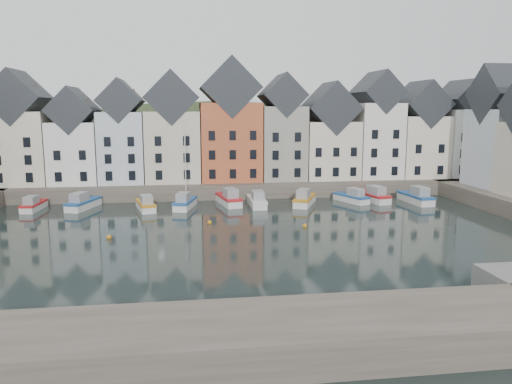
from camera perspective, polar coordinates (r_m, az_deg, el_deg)
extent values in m
plane|color=black|center=(47.74, -0.05, -5.68)|extent=(260.00, 260.00, 0.00)
cube|color=#4C463A|center=(76.76, -3.11, 0.90)|extent=(90.00, 16.00, 2.00)
cube|color=#4C463A|center=(26.56, -15.76, -16.62)|extent=(50.00, 6.00, 2.00)
ellipsoid|color=#212F17|center=(106.31, -4.21, -7.16)|extent=(153.60, 70.40, 64.00)
sphere|color=black|center=(96.93, -12.52, 7.07)|extent=(5.77, 5.77, 5.77)
sphere|color=black|center=(110.93, 8.48, 7.18)|extent=(5.27, 5.27, 5.27)
sphere|color=black|center=(106.95, 13.07, 6.82)|extent=(5.07, 5.07, 5.07)
sphere|color=black|center=(103.00, 3.65, 6.92)|extent=(5.01, 5.01, 5.01)
sphere|color=black|center=(107.10, -25.05, 5.48)|extent=(3.94, 3.94, 3.94)
sphere|color=black|center=(111.48, 10.27, 7.11)|extent=(5.21, 5.21, 5.21)
sphere|color=black|center=(104.68, -3.39, 7.24)|extent=(5.45, 5.45, 5.45)
sphere|color=black|center=(103.91, 17.32, 6.19)|extent=(4.49, 4.49, 4.49)
cube|color=#F0E4C8|center=(77.29, -25.18, 4.57)|extent=(7.67, 8.00, 10.07)
cube|color=black|center=(77.10, -25.55, 9.70)|extent=(7.67, 8.16, 7.67)
cube|color=white|center=(75.52, -19.86, 4.26)|extent=(6.56, 8.00, 8.61)
cube|color=black|center=(75.26, -20.12, 8.75)|extent=(6.56, 8.16, 6.56)
cube|color=silver|center=(74.39, -14.95, 4.97)|extent=(6.20, 8.00, 10.02)
cube|color=black|center=(74.18, -15.17, 10.01)|extent=(6.20, 8.16, 6.20)
cube|color=beige|center=(73.85, -9.45, 5.16)|extent=(7.70, 8.00, 10.08)
cube|color=black|center=(73.66, -9.60, 10.55)|extent=(7.70, 8.16, 7.70)
cube|color=#C35B37|center=(74.06, -2.97, 5.75)|extent=(8.69, 8.00, 11.28)
cube|color=black|center=(73.95, -3.03, 11.79)|extent=(8.69, 8.16, 8.69)
cube|color=#99968B|center=(75.13, 2.92, 5.62)|extent=(6.43, 8.00, 10.78)
cube|color=black|center=(74.98, 2.97, 10.95)|extent=(6.43, 8.16, 6.43)
cube|color=beige|center=(76.92, 8.28, 4.79)|extent=(7.88, 8.00, 8.56)
cube|color=black|center=(76.66, 8.40, 9.43)|extent=(7.88, 8.16, 7.88)
cube|color=white|center=(79.18, 13.44, 5.75)|extent=(6.50, 8.00, 11.27)
cube|color=black|center=(79.06, 13.65, 10.99)|extent=(6.50, 8.16, 6.50)
cube|color=#F0E4C8|center=(82.05, 18.00, 4.99)|extent=(7.23, 8.00, 9.32)
cube|color=black|center=(81.84, 18.24, 9.49)|extent=(7.23, 8.16, 7.23)
cube|color=white|center=(85.22, 22.19, 5.24)|extent=(6.18, 8.00, 10.32)
cube|color=black|center=(85.06, 22.47, 9.73)|extent=(6.18, 8.16, 6.18)
cube|color=silver|center=(75.15, 26.46, 4.48)|extent=(7.47, 8.00, 10.38)
cube|color=black|center=(74.98, 26.87, 9.94)|extent=(7.62, 8.00, 8.00)
sphere|color=#C57E17|center=(55.09, -5.32, -3.49)|extent=(0.50, 0.50, 0.50)
sphere|color=#C57E17|center=(53.55, 5.60, -3.87)|extent=(0.50, 0.50, 0.50)
sphere|color=#C57E17|center=(50.77, -16.44, -4.98)|extent=(0.50, 0.50, 0.50)
cube|color=silver|center=(68.08, -24.03, -1.63)|extent=(2.03, 5.42, 0.97)
cube|color=red|center=(67.99, -24.06, -1.19)|extent=(2.13, 5.53, 0.22)
cube|color=gray|center=(67.17, -24.33, -0.88)|extent=(1.41, 2.22, 1.06)
cube|color=silver|center=(66.77, -19.10, -1.49)|extent=(3.64, 6.41, 1.13)
cube|color=#205093|center=(66.66, -19.13, -0.97)|extent=(3.77, 6.56, 0.26)
cube|color=gray|center=(65.77, -19.55, -0.59)|extent=(2.12, 2.78, 1.23)
cube|color=silver|center=(63.75, -12.49, -1.72)|extent=(2.92, 5.88, 1.03)
cube|color=#C57E17|center=(63.64, -12.51, -1.22)|extent=(3.04, 6.01, 0.24)
cube|color=gray|center=(62.72, -12.41, -0.85)|extent=(1.79, 2.50, 1.13)
cube|color=silver|center=(64.11, -8.10, -1.51)|extent=(3.12, 6.15, 1.08)
cube|color=#205093|center=(64.00, -8.11, -0.99)|extent=(3.24, 6.29, 0.25)
cube|color=gray|center=(63.05, -8.31, -0.61)|extent=(1.90, 2.62, 1.18)
cylinder|color=silver|center=(63.86, -8.09, 3.49)|extent=(0.14, 0.14, 10.82)
cube|color=silver|center=(65.84, -3.15, -1.11)|extent=(3.08, 6.63, 1.17)
cube|color=red|center=(65.72, -3.16, -0.56)|extent=(3.21, 6.78, 0.27)
cube|color=gray|center=(64.71, -2.93, -0.15)|extent=(1.94, 2.79, 1.28)
cube|color=silver|center=(64.68, 0.07, -1.31)|extent=(1.88, 6.02, 1.10)
cube|color=silver|center=(64.57, 0.07, -0.78)|extent=(1.98, 6.14, 0.25)
cube|color=gray|center=(63.59, 0.20, -0.40)|extent=(1.43, 2.42, 1.20)
cube|color=silver|center=(65.79, 5.58, -1.15)|extent=(4.27, 6.48, 1.15)
cube|color=#C57E17|center=(65.68, 5.58, -0.62)|extent=(4.42, 6.64, 0.26)
cube|color=gray|center=(64.66, 5.44, -0.21)|extent=(2.36, 2.88, 1.25)
cube|color=silver|center=(68.66, 10.80, -0.86)|extent=(3.71, 5.84, 1.03)
cube|color=#205093|center=(68.56, 10.81, -0.40)|extent=(3.84, 5.98, 0.23)
cube|color=gray|center=(67.85, 11.29, -0.04)|extent=(2.07, 2.58, 1.12)
cube|color=silver|center=(69.77, 13.10, -0.74)|extent=(3.30, 6.56, 1.15)
cube|color=red|center=(69.66, 13.12, -0.23)|extent=(3.43, 6.70, 0.26)
cube|color=gray|center=(68.80, 13.58, 0.16)|extent=(2.01, 2.79, 1.26)
cube|color=silver|center=(70.30, 17.74, -0.86)|extent=(2.47, 6.66, 1.20)
cube|color=#205093|center=(70.19, 17.77, -0.34)|extent=(2.58, 6.80, 0.27)
cube|color=gray|center=(69.25, 18.20, 0.06)|extent=(1.72, 2.72, 1.31)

